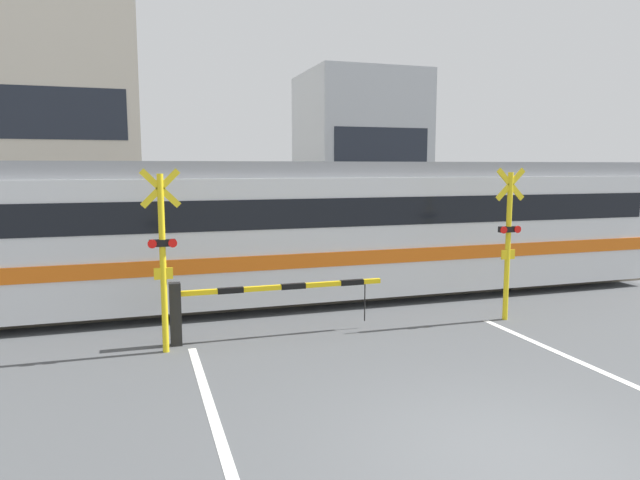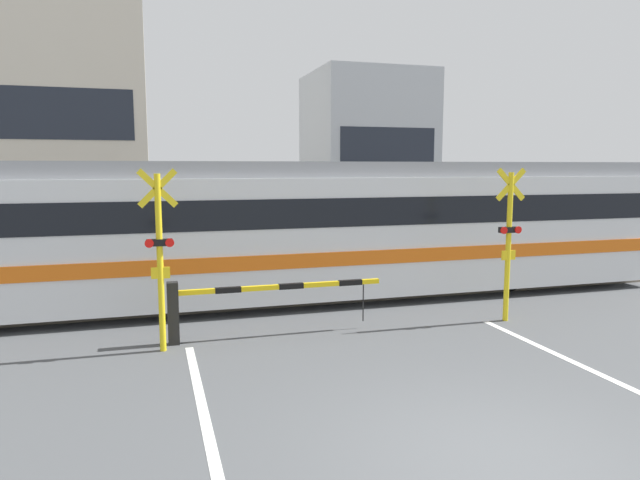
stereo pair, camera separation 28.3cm
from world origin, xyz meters
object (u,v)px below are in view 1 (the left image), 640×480
Objects in this scene: crossing_barrier_near at (234,300)px; crossing_barrier_far at (348,248)px; pedestrian at (251,231)px; crossing_signal_right at (508,237)px; commuter_train at (259,228)px; crossing_signal_left at (163,252)px.

crossing_barrier_near and crossing_barrier_far have the same top height.
crossing_barrier_near is 9.34m from pedestrian.
crossing_signal_right is at bearing -68.86° from pedestrian.
commuter_train reaches higher than crossing_barrier_near.
crossing_barrier_far is at bearing 101.66° from crossing_signal_right.
crossing_barrier_near is at bearing -102.85° from pedestrian.
commuter_train is at bearing 145.52° from crossing_signal_right.
crossing_barrier_far is 1.29× the size of crossing_signal_right.
commuter_train is 6.49× the size of crossing_signal_right.
crossing_barrier_near is 1.29× the size of crossing_signal_left.
commuter_train is 6.49× the size of crossing_signal_left.
crossing_barrier_near is at bearing -110.90° from commuter_train.
commuter_train is at bearing -98.98° from pedestrian.
crossing_signal_left is (-5.73, -6.16, 1.00)m from crossing_barrier_far.
crossing_signal_left is (-2.36, -3.19, -0.02)m from commuter_train.
crossing_barrier_near is 1.29× the size of crossing_signal_right.
commuter_train is 5.05× the size of crossing_barrier_far.
crossing_signal_left and crossing_signal_right have the same top height.
crossing_signal_left reaches higher than pedestrian.
commuter_train reaches higher than pedestrian.
crossing_barrier_far is 2.38× the size of pedestrian.
crossing_signal_right is at bearing 0.00° from crossing_signal_left.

